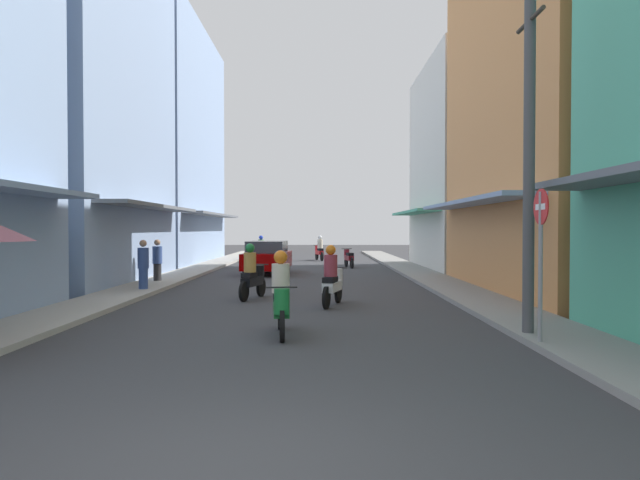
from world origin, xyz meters
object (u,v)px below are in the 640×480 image
object	(u,v)px
motorbike_white	(333,279)
motorbike_green	(282,298)
motorbike_silver	(261,250)
motorbike_red	(320,249)
utility_pole	(530,160)
street_sign_no_entry	(542,245)
parked_car	(268,257)
pedestrian_foreground	(158,262)
motorbike_maroon	(350,258)
motorbike_black	(253,274)
pedestrian_crossing	(144,266)

from	to	relation	value
motorbike_white	motorbike_green	distance (m)	4.12
motorbike_silver	motorbike_red	size ratio (longest dim) A/B	1.00
utility_pole	street_sign_no_entry	distance (m)	1.72
parked_car	motorbike_white	bearing A→B (deg)	-75.64
parked_car	pedestrian_foreground	bearing A→B (deg)	-127.32
motorbike_red	motorbike_maroon	distance (m)	6.61
motorbike_maroon	street_sign_no_entry	xyz separation A→B (m)	(2.18, -19.44, 1.21)
motorbike_red	utility_pole	size ratio (longest dim) A/B	0.28
motorbike_red	parked_car	world-z (taller)	motorbike_red
motorbike_maroon	utility_pole	world-z (taller)	utility_pole
motorbike_green	utility_pole	world-z (taller)	utility_pole
motorbike_maroon	parked_car	bearing A→B (deg)	-133.80
motorbike_black	parked_car	bearing A→B (deg)	92.65
motorbike_green	utility_pole	bearing A→B (deg)	-4.79
motorbike_red	motorbike_maroon	size ratio (longest dim) A/B	0.99
motorbike_maroon	motorbike_black	bearing A→B (deg)	-104.71
pedestrian_foreground	street_sign_no_entry	bearing A→B (deg)	-48.83
pedestrian_foreground	pedestrian_crossing	world-z (taller)	pedestrian_crossing
motorbike_red	motorbike_green	distance (m)	24.70
motorbike_white	motorbike_maroon	size ratio (longest dim) A/B	0.98
pedestrian_foreground	motorbike_black	bearing A→B (deg)	-47.53
utility_pole	motorbike_red	bearing A→B (deg)	98.59
motorbike_white	motorbike_green	bearing A→B (deg)	-104.74
motorbike_maroon	motorbike_green	world-z (taller)	motorbike_green
utility_pole	street_sign_no_entry	xyz separation A→B (m)	(-0.10, -0.81, -1.51)
motorbike_silver	motorbike_white	world-z (taller)	same
motorbike_maroon	motorbike_white	bearing A→B (deg)	-94.61
street_sign_no_entry	pedestrian_foreground	bearing A→B (deg)	131.17
motorbike_black	motorbike_green	world-z (taller)	same
parked_car	pedestrian_crossing	bearing A→B (deg)	-113.31
pedestrian_foreground	motorbike_red	bearing A→B (deg)	68.85
motorbike_silver	pedestrian_foreground	bearing A→B (deg)	-98.35
motorbike_red	motorbike_black	size ratio (longest dim) A/B	1.00
motorbike_green	motorbike_black	bearing A→B (deg)	102.39
motorbike_green	pedestrian_crossing	distance (m)	8.42
motorbike_maroon	street_sign_no_entry	world-z (taller)	street_sign_no_entry
motorbike_red	parked_car	distance (m)	10.64
motorbike_black	motorbike_white	size ratio (longest dim) A/B	1.00
motorbike_black	pedestrian_crossing	world-z (taller)	pedestrian_crossing
motorbike_silver	motorbike_black	world-z (taller)	same
motorbike_silver	motorbike_red	xyz separation A→B (m)	(3.68, 0.50, 0.00)
motorbike_black	motorbike_white	xyz separation A→B (m)	(2.23, -1.39, 0.00)
motorbike_green	parked_car	bearing A→B (deg)	96.36
utility_pole	street_sign_no_entry	size ratio (longest dim) A/B	2.38
motorbike_silver	motorbike_red	bearing A→B (deg)	7.68
pedestrian_foreground	motorbike_silver	bearing A→B (deg)	81.65
motorbike_black	motorbike_silver	bearing A→B (deg)	95.48
utility_pole	street_sign_no_entry	bearing A→B (deg)	-97.06
motorbike_white	motorbike_red	bearing A→B (deg)	90.99
motorbike_black	pedestrian_crossing	size ratio (longest dim) A/B	1.07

